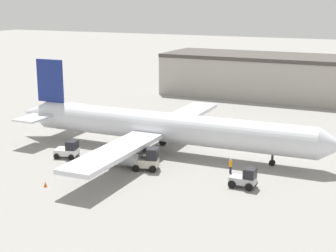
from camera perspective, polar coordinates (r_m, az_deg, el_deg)
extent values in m
plane|color=gray|center=(63.97, 0.00, -2.91)|extent=(400.00, 400.00, 0.00)
cube|color=#ADA89E|center=(99.93, 17.92, 4.69)|extent=(65.23, 14.00, 7.38)
cube|color=#47423D|center=(99.41, 18.09, 6.99)|extent=(65.23, 14.28, 0.70)
cylinder|color=silver|center=(63.13, 0.00, -0.16)|extent=(36.27, 4.28, 3.63)
cone|color=silver|center=(58.15, 17.86, -2.08)|extent=(2.96, 3.61, 3.55)
cone|color=silver|center=(73.51, -14.44, 1.41)|extent=(4.05, 3.52, 3.44)
cube|color=silver|center=(72.87, 1.93, 1.23)|extent=(4.21, 16.35, 0.50)
cube|color=silver|center=(55.56, -5.95, -2.87)|extent=(4.21, 16.35, 0.50)
cylinder|color=#B7B7BC|center=(70.98, 1.16, -0.21)|extent=(3.61, 1.91, 1.85)
cylinder|color=#B7B7BC|center=(57.98, -4.70, -3.50)|extent=(3.61, 1.91, 1.85)
cube|color=navy|center=(71.01, -12.94, 4.91)|extent=(4.01, 0.43, 5.72)
cube|color=silver|center=(74.93, -10.93, 2.11)|extent=(3.34, 4.41, 0.24)
cube|color=silver|center=(68.73, -14.74, 0.85)|extent=(3.34, 4.41, 0.24)
cylinder|color=#38383D|center=(59.83, 11.48, -3.71)|extent=(0.28, 0.28, 1.35)
cylinder|color=black|center=(59.93, 11.46, -4.01)|extent=(0.71, 0.36, 0.70)
cylinder|color=#38383D|center=(62.48, -2.41, -2.68)|extent=(0.28, 0.28, 1.35)
cylinder|color=black|center=(62.55, -2.40, -2.88)|extent=(0.91, 0.37, 0.90)
cylinder|color=#38383D|center=(66.56, -0.59, -1.63)|extent=(0.28, 0.28, 1.35)
cylinder|color=black|center=(66.62, -0.58, -1.82)|extent=(0.91, 0.37, 0.90)
cylinder|color=#1E2338|center=(56.64, 6.94, -4.85)|extent=(0.26, 0.26, 0.77)
cylinder|color=orange|center=(56.42, 6.96, -4.18)|extent=(0.36, 0.36, 0.61)
sphere|color=tan|center=(56.29, 6.97, -3.77)|extent=(0.23, 0.23, 0.23)
cube|color=#B2B2B7|center=(52.59, 8.29, -5.97)|extent=(2.58, 1.50, 0.69)
cube|color=black|center=(52.11, 9.08, -5.21)|extent=(1.15, 1.33, 0.99)
cylinder|color=black|center=(51.80, 8.97, -6.71)|extent=(0.81, 0.29, 0.80)
cylinder|color=black|center=(53.11, 9.45, -6.21)|extent=(0.81, 0.29, 0.80)
cylinder|color=black|center=(52.32, 7.09, -6.43)|extent=(0.81, 0.29, 0.80)
cylinder|color=black|center=(53.61, 7.62, -5.94)|extent=(0.81, 0.29, 0.80)
cube|color=beige|center=(57.34, -2.47, -4.05)|extent=(3.10, 2.45, 0.87)
cube|color=black|center=(56.88, -1.73, -3.08)|extent=(1.59, 1.86, 1.24)
cube|color=#333333|center=(57.13, -2.96, -3.04)|extent=(1.97, 1.66, 0.67)
cylinder|color=black|center=(56.47, -1.70, -4.79)|extent=(0.85, 0.49, 0.80)
cylinder|color=black|center=(58.12, -1.37, -4.24)|extent=(0.85, 0.49, 0.80)
cylinder|color=black|center=(56.85, -3.59, -4.68)|extent=(0.85, 0.49, 0.80)
cylinder|color=black|center=(58.49, -3.20, -4.14)|extent=(0.85, 0.49, 0.80)
cube|color=silver|center=(62.91, -11.17, -2.80)|extent=(3.01, 2.45, 0.73)
cube|color=black|center=(62.40, -10.58, -2.07)|extent=(1.53, 1.91, 1.04)
cylinder|color=black|center=(61.86, -10.68, -3.42)|extent=(0.72, 0.44, 0.68)
cylinder|color=black|center=(63.51, -10.07, -2.93)|extent=(0.72, 0.44, 0.68)
cylinder|color=black|center=(62.54, -12.25, -3.30)|extent=(0.72, 0.44, 0.68)
cylinder|color=black|center=(64.18, -11.60, -2.83)|extent=(0.72, 0.44, 0.68)
cone|color=#EF590F|center=(53.74, -13.44, -6.31)|extent=(0.36, 0.36, 0.55)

